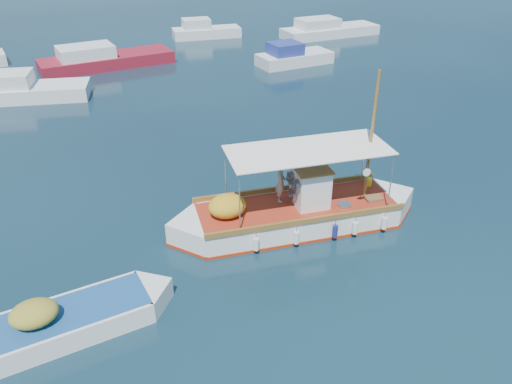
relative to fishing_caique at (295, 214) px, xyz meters
name	(u,v)px	position (x,y,z in m)	size (l,w,h in m)	color
ground	(294,224)	(0.00, 0.07, -0.48)	(160.00, 160.00, 0.00)	black
fishing_caique	(295,214)	(0.00, 0.00, 0.00)	(9.00, 3.32, 5.53)	white
dinghy	(66,323)	(-7.80, -2.20, -0.19)	(5.77, 2.06, 1.42)	white
bg_boat_nw	(24,91)	(-8.49, 18.09, 0.01)	(7.21, 3.89, 1.80)	silver
bg_boat_n	(103,60)	(-3.29, 23.23, 0.01)	(9.32, 3.82, 1.80)	maroon
bg_boat_ne	(292,58)	(9.22, 18.66, 0.01)	(5.48, 2.60, 1.80)	silver
bg_boat_e	(327,31)	(16.02, 25.52, 0.01)	(8.74, 2.89, 1.80)	silver
bg_boat_far_n	(204,32)	(6.08, 29.26, 0.01)	(5.92, 2.65, 1.80)	silver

